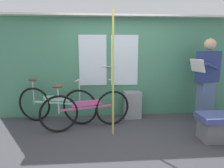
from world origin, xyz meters
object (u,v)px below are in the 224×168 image
at_px(trash_bin_by_wall, 132,105).
at_px(handrail_pole, 113,74).
at_px(bicycle_leaning_behind, 56,105).
at_px(bicycle_near_door, 87,110).
at_px(passenger_reading_newspaper, 207,79).
at_px(bench_seat_corner, 219,126).

distance_m(trash_bin_by_wall, handrail_pole, 1.25).
bearing_deg(bicycle_leaning_behind, trash_bin_by_wall, 22.16).
height_order(bicycle_near_door, handrail_pole, handrail_pole).
distance_m(bicycle_near_door, passenger_reading_newspaper, 2.54).
relative_size(bicycle_near_door, trash_bin_by_wall, 2.87).
xyz_separation_m(passenger_reading_newspaper, trash_bin_by_wall, (-1.49, 0.31, -0.62)).
bearing_deg(bench_seat_corner, bicycle_leaning_behind, 160.93).
xyz_separation_m(bicycle_near_door, trash_bin_by_wall, (0.98, 0.53, -0.08)).
relative_size(bicycle_near_door, handrail_pole, 0.78).
relative_size(bicycle_leaning_behind, bench_seat_corner, 2.43).
height_order(handrail_pole, bench_seat_corner, handrail_pole).
height_order(trash_bin_by_wall, handrail_pole, handrail_pole).
bearing_deg(bench_seat_corner, bicycle_near_door, 163.73).
distance_m(bicycle_near_door, bicycle_leaning_behind, 0.73).
bearing_deg(handrail_pole, bicycle_near_door, 148.46).
relative_size(bicycle_leaning_behind, handrail_pole, 0.78).
distance_m(bicycle_near_door, bench_seat_corner, 2.35).
height_order(bicycle_leaning_behind, trash_bin_by_wall, bicycle_leaning_behind).
distance_m(bicycle_leaning_behind, trash_bin_by_wall, 1.64).
bearing_deg(bench_seat_corner, passenger_reading_newspaper, 75.75).
xyz_separation_m(bicycle_leaning_behind, passenger_reading_newspaper, (3.12, -0.13, 0.53)).
distance_m(handrail_pole, bench_seat_corner, 1.99).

